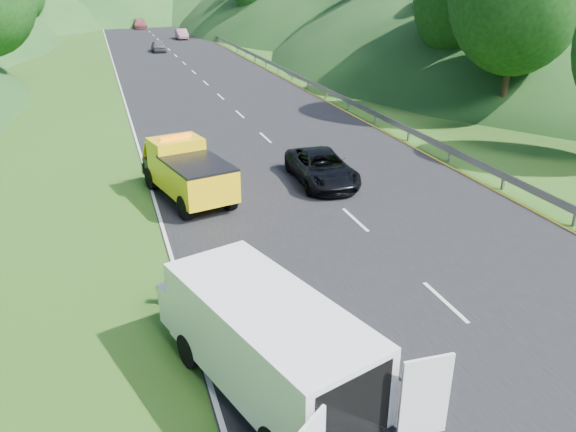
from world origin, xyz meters
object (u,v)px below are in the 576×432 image
object	(u,v)px
suitcase	(177,281)
passing_suv	(321,183)
child	(263,303)
worker	(382,411)
woman	(193,308)
tow_truck	(187,171)
white_van	(263,338)

from	to	relation	value
suitcase	passing_suv	world-z (taller)	passing_suv
suitcase	passing_suv	xyz separation A→B (m)	(7.29, 7.19, -0.29)
child	worker	bearing A→B (deg)	-61.56
woman	suitcase	xyz separation A→B (m)	(-0.26, 1.08, 0.29)
tow_truck	suitcase	bearing A→B (deg)	-114.62
white_van	suitcase	world-z (taller)	white_van
woman	worker	distance (m)	6.07
child	suitcase	size ratio (longest dim) A/B	1.86
white_van	worker	xyz separation A→B (m)	(2.16, -1.45, -1.33)
tow_truck	worker	xyz separation A→B (m)	(1.92, -13.45, -1.17)
suitcase	child	bearing A→B (deg)	-34.71
tow_truck	child	size ratio (longest dim) A/B	5.40
child	suitcase	xyz separation A→B (m)	(-2.14, 1.48, 0.29)
woman	passing_suv	bearing A→B (deg)	-66.08
white_van	suitcase	distance (m)	5.10
tow_truck	white_van	bearing A→B (deg)	-104.31
child	worker	xyz separation A→B (m)	(1.23, -4.81, 0.00)
woman	tow_truck	bearing A→B (deg)	-33.96
white_van	worker	bearing A→B (deg)	-51.14
white_van	suitcase	bearing A→B (deg)	86.69
worker	child	bearing A→B (deg)	89.18
white_van	passing_suv	xyz separation A→B (m)	(6.08, 12.03, -1.33)
passing_suv	tow_truck	bearing A→B (deg)	-176.80
worker	passing_suv	world-z (taller)	worker
white_van	woman	bearing A→B (deg)	86.82
tow_truck	woman	world-z (taller)	tow_truck
child	suitcase	bearing A→B (deg)	159.37
child	passing_suv	bearing A→B (deg)	73.40
tow_truck	passing_suv	world-z (taller)	tow_truck
tow_truck	woman	distance (m)	8.40
white_van	passing_suv	distance (m)	13.55
tow_truck	child	bearing A→B (deg)	-98.58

